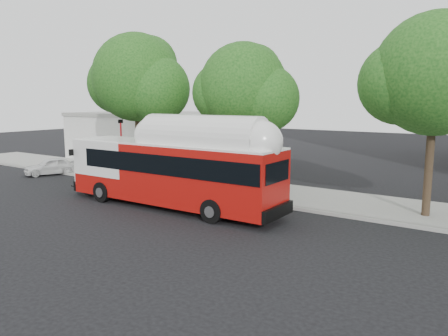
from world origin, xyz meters
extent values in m
plane|color=black|center=(0.00, 0.00, 0.00)|extent=(120.00, 120.00, 0.00)
cube|color=gray|center=(0.00, 6.50, 0.07)|extent=(60.00, 5.00, 0.15)
cube|color=gray|center=(0.00, 3.90, 0.07)|extent=(60.00, 0.30, 0.15)
cube|color=maroon|center=(-3.00, 3.90, 0.08)|extent=(10.00, 0.32, 0.16)
cylinder|color=#2D2116|center=(-9.00, 5.50, 3.04)|extent=(0.36, 0.36, 6.08)
sphere|color=#124012|center=(-9.00, 5.50, 6.84)|extent=(5.80, 5.80, 5.80)
sphere|color=#124012|center=(-7.41, 5.70, 6.08)|extent=(4.35, 4.35, 4.35)
cylinder|color=#2D2116|center=(-1.00, 6.00, 2.72)|extent=(0.36, 0.36, 5.44)
sphere|color=#124012|center=(-1.00, 6.00, 6.12)|extent=(5.00, 5.00, 5.00)
sphere|color=#124012|center=(0.38, 6.20, 5.44)|extent=(3.75, 3.75, 3.75)
cylinder|color=#2D2116|center=(9.00, 5.80, 2.88)|extent=(0.36, 0.36, 5.76)
sphere|color=#124012|center=(9.00, 5.80, 6.48)|extent=(5.40, 5.40, 5.40)
cube|color=silver|center=(-14.00, 14.00, 2.00)|extent=(16.00, 10.00, 4.00)
cube|color=gray|center=(-14.00, 14.00, 4.10)|extent=(16.20, 10.20, 0.30)
cube|color=#A60F0B|center=(-1.95, 0.80, 1.77)|extent=(11.81, 2.62, 2.85)
cube|color=black|center=(-1.45, 0.81, 2.36)|extent=(10.63, 2.67, 0.93)
cube|color=white|center=(-1.95, 0.80, 3.23)|extent=(11.81, 2.54, 0.10)
cube|color=white|center=(0.02, 0.81, 3.49)|extent=(6.30, 2.00, 0.54)
cube|color=black|center=(-8.38, 0.77, 0.49)|extent=(0.80, 1.77, 0.06)
imported|color=navy|center=(-8.38, 0.77, 0.96)|extent=(0.60, 1.69, 0.89)
imported|color=silver|center=(-15.68, 3.27, 0.62)|extent=(3.94, 2.79, 1.25)
cylinder|color=#AB1218|center=(-9.34, 4.30, 1.95)|extent=(0.12, 0.12, 3.89)
cube|color=black|center=(-9.34, 4.30, 3.99)|extent=(0.05, 0.39, 0.24)
camera|label=1|loc=(12.38, -15.39, 5.36)|focal=35.00mm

